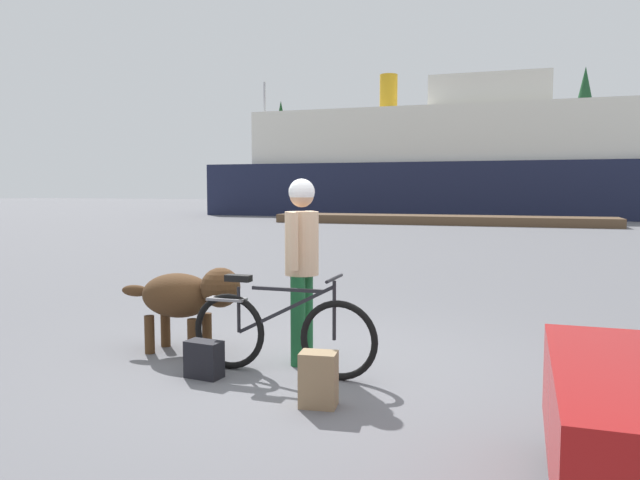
# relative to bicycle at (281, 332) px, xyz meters

# --- Properties ---
(ground_plane) EXTENTS (160.00, 160.00, 0.00)m
(ground_plane) POSITION_rel_bicycle_xyz_m (0.14, 0.30, -0.38)
(ground_plane) COLOR slate
(bicycle) EXTENTS (1.76, 0.44, 0.91)m
(bicycle) POSITION_rel_bicycle_xyz_m (0.00, 0.00, 0.00)
(bicycle) COLOR black
(bicycle) RESTS_ON ground_plane
(person_cyclist) EXTENTS (0.32, 0.53, 1.76)m
(person_cyclist) POSITION_rel_bicycle_xyz_m (0.05, 0.41, 0.68)
(person_cyclist) COLOR #19592D
(person_cyclist) RESTS_ON ground_plane
(dog) EXTENTS (1.35, 0.53, 0.89)m
(dog) POSITION_rel_bicycle_xyz_m (-1.17, 0.37, 0.20)
(dog) COLOR #472D19
(dog) RESTS_ON ground_plane
(backpack) EXTENTS (0.30, 0.23, 0.42)m
(backpack) POSITION_rel_bicycle_xyz_m (0.58, -0.67, -0.17)
(backpack) COLOR #8C7251
(backpack) RESTS_ON ground_plane
(handbag_pannier) EXTENTS (0.34, 0.22, 0.33)m
(handbag_pannier) POSITION_rel_bicycle_xyz_m (-0.60, -0.31, -0.22)
(handbag_pannier) COLOR black
(handbag_pannier) RESTS_ON ground_plane
(dock_pier) EXTENTS (15.56, 2.35, 0.40)m
(dock_pier) POSITION_rel_bicycle_xyz_m (-1.68, 23.83, -0.18)
(dock_pier) COLOR brown
(dock_pier) RESTS_ON ground_plane
(ferry_boat) EXTENTS (28.05, 8.04, 8.75)m
(ferry_boat) POSITION_rel_bicycle_xyz_m (-2.64, 33.05, 2.70)
(ferry_boat) COLOR #191E38
(ferry_boat) RESTS_ON ground_plane
(sailboat_moored) EXTENTS (7.43, 2.08, 8.21)m
(sailboat_moored) POSITION_rel_bicycle_xyz_m (-13.28, 30.13, 0.11)
(sailboat_moored) COLOR silver
(sailboat_moored) RESTS_ON ground_plane
(pine_tree_far_left) EXTENTS (3.17, 3.17, 10.39)m
(pine_tree_far_left) POSITION_rel_bicycle_xyz_m (-21.17, 52.23, 5.90)
(pine_tree_far_left) COLOR #4C331E
(pine_tree_far_left) RESTS_ON ground_plane
(pine_tree_center) EXTENTS (2.94, 2.94, 10.23)m
(pine_tree_center) POSITION_rel_bicycle_xyz_m (3.44, 51.53, 6.38)
(pine_tree_center) COLOR #4C331E
(pine_tree_center) RESTS_ON ground_plane
(pine_tree_far_right) EXTENTS (3.69, 3.69, 11.84)m
(pine_tree_far_right) POSITION_rel_bicycle_xyz_m (6.73, 51.16, 7.03)
(pine_tree_far_right) COLOR #4C331E
(pine_tree_far_right) RESTS_ON ground_plane
(pine_tree_mid_back) EXTENTS (3.00, 3.00, 11.75)m
(pine_tree_mid_back) POSITION_rel_bicycle_xyz_m (-1.31, 58.84, 7.02)
(pine_tree_mid_back) COLOR #4C331E
(pine_tree_mid_back) RESTS_ON ground_plane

